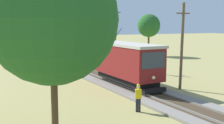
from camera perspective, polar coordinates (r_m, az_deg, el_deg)
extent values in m
cube|color=maroon|center=(24.74, 2.83, 0.30)|extent=(2.50, 8.00, 2.60)
cube|color=#B2ADA3|center=(24.60, 2.85, 3.56)|extent=(2.60, 8.32, 0.22)
cube|color=black|center=(24.98, 2.81, -3.29)|extent=(2.10, 7.04, 0.44)
cube|color=#2D3842|center=(21.35, 8.36, 0.35)|extent=(2.10, 0.03, 1.25)
cube|color=#2D3842|center=(25.36, 5.29, 1.29)|extent=(0.02, 6.72, 1.04)
sphere|color=#F4EAB2|center=(21.52, 8.36, -3.15)|extent=(0.28, 0.28, 0.28)
cylinder|color=black|center=(25.94, 1.05, 5.57)|extent=(0.05, 1.67, 1.19)
cube|color=black|center=(21.61, 8.53, -5.68)|extent=(2.00, 0.36, 0.32)
cylinder|color=black|center=(23.12, 5.65, -4.20)|extent=(1.54, 0.80, 0.80)
cylinder|color=black|center=(26.90, 0.37, -2.50)|extent=(1.54, 0.80, 0.80)
cube|color=maroon|center=(42.49, -10.65, 2.50)|extent=(2.40, 5.20, 1.70)
cube|color=black|center=(42.59, -10.62, 1.06)|extent=(2.02, 4.78, 0.38)
cylinder|color=black|center=(41.11, -9.97, 0.85)|extent=(1.54, 0.76, 0.76)
cylinder|color=black|center=(44.08, -11.22, 1.26)|extent=(1.54, 0.76, 0.76)
cylinder|color=brown|center=(24.12, 13.87, 3.00)|extent=(0.24, 0.39, 7.19)
cube|color=brown|center=(24.07, 14.08, 9.49)|extent=(1.40, 0.10, 0.10)
cylinder|color=silver|center=(23.71, 13.08, 9.80)|extent=(0.08, 0.08, 0.10)
cylinder|color=silver|center=(24.44, 15.06, 9.66)|extent=(0.08, 0.08, 0.10)
cylinder|color=brown|center=(33.56, 0.64, 4.93)|extent=(0.24, 0.36, 7.78)
cube|color=brown|center=(33.55, 0.65, 9.98)|extent=(1.40, 0.10, 0.10)
cylinder|color=silver|center=(33.30, -0.19, 10.17)|extent=(0.08, 0.08, 0.10)
cylinder|color=silver|center=(33.82, 1.48, 10.13)|extent=(0.08, 0.08, 0.10)
cylinder|color=brown|center=(44.11, -6.62, 5.10)|extent=(0.24, 0.27, 7.15)
cube|color=brown|center=(44.08, -6.68, 8.63)|extent=(1.40, 0.10, 0.10)
cylinder|color=silver|center=(43.88, -7.36, 8.76)|extent=(0.08, 0.08, 0.10)
cylinder|color=silver|center=(44.28, -6.01, 8.77)|extent=(0.08, 0.08, 0.10)
cylinder|color=brown|center=(55.36, -11.16, 6.05)|extent=(0.24, 0.54, 8.22)
cube|color=brown|center=(55.38, -11.24, 9.28)|extent=(1.40, 0.10, 0.10)
cylinder|color=silver|center=(55.22, -11.80, 9.37)|extent=(0.08, 0.08, 0.10)
cylinder|color=silver|center=(55.54, -10.70, 9.39)|extent=(0.08, 0.08, 0.10)
cylinder|color=brown|center=(68.71, -14.50, 5.57)|extent=(0.24, 0.59, 6.69)
cube|color=brown|center=(68.68, -14.57, 7.69)|extent=(1.40, 0.10, 0.10)
cylinder|color=silver|center=(68.56, -15.03, 7.76)|extent=(0.08, 0.08, 0.10)
cylinder|color=silver|center=(68.81, -14.13, 7.79)|extent=(0.08, 0.08, 0.10)
cone|color=#9E998E|center=(39.33, -15.79, 0.11)|extent=(2.41, 2.41, 1.04)
cylinder|color=black|center=(17.91, 5.03, -8.64)|extent=(0.15, 0.15, 0.86)
cylinder|color=black|center=(17.92, 5.54, -8.64)|extent=(0.15, 0.15, 0.86)
cube|color=yellow|center=(17.73, 5.31, -6.40)|extent=(0.45, 0.39, 0.58)
sphere|color=beige|center=(17.63, 5.33, -5.05)|extent=(0.22, 0.22, 0.22)
sphere|color=yellow|center=(17.61, 5.34, -4.73)|extent=(0.21, 0.21, 0.21)
cylinder|color=#4C3823|center=(13.56, -11.47, -8.45)|extent=(0.32, 0.32, 3.42)
sphere|color=#235B23|center=(13.05, -11.92, 8.45)|extent=(5.95, 5.95, 5.95)
cylinder|color=#4C3823|center=(49.96, 7.36, 3.42)|extent=(0.32, 0.32, 3.75)
sphere|color=#235B23|center=(49.84, 7.42, 7.28)|extent=(3.97, 3.97, 3.97)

